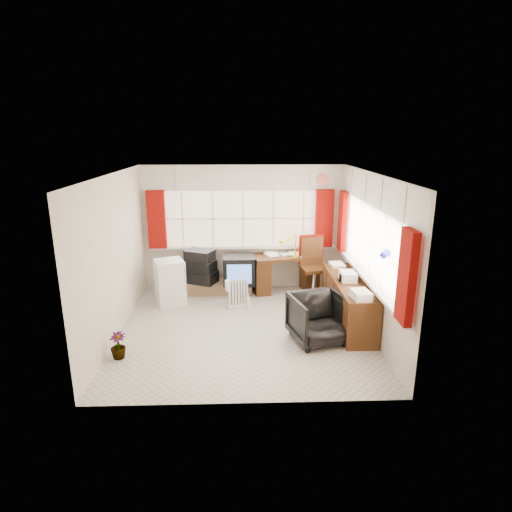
{
  "coord_description": "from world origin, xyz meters",
  "views": [
    {
      "loc": [
        -0.03,
        -6.39,
        3.08
      ],
      "look_at": [
        0.2,
        0.55,
        1.08
      ],
      "focal_mm": 30.0,
      "sensor_mm": 36.0,
      "label": 1
    }
  ],
  "objects_px": {
    "crt_tv": "(239,270)",
    "radiator": "(238,296)",
    "task_chair": "(312,264)",
    "credenza": "(348,301)",
    "office_chair": "(319,319)",
    "mini_fridge": "(170,282)",
    "desk": "(285,270)",
    "tv_bench": "(217,286)",
    "desk_lamp": "(296,241)"
  },
  "relations": [
    {
      "from": "crt_tv",
      "to": "radiator",
      "type": "bearing_deg",
      "value": -91.8
    },
    {
      "from": "radiator",
      "to": "crt_tv",
      "type": "distance_m",
      "value": 0.71
    },
    {
      "from": "task_chair",
      "to": "credenza",
      "type": "height_order",
      "value": "task_chair"
    },
    {
      "from": "office_chair",
      "to": "mini_fridge",
      "type": "height_order",
      "value": "mini_fridge"
    },
    {
      "from": "desk",
      "to": "mini_fridge",
      "type": "height_order",
      "value": "mini_fridge"
    },
    {
      "from": "desk",
      "to": "mini_fridge",
      "type": "bearing_deg",
      "value": -163.29
    },
    {
      "from": "desk",
      "to": "office_chair",
      "type": "height_order",
      "value": "desk"
    },
    {
      "from": "desk",
      "to": "tv_bench",
      "type": "distance_m",
      "value": 1.42
    },
    {
      "from": "desk_lamp",
      "to": "radiator",
      "type": "height_order",
      "value": "desk_lamp"
    },
    {
      "from": "office_chair",
      "to": "credenza",
      "type": "xyz_separation_m",
      "value": [
        0.61,
        0.65,
        0.02
      ]
    },
    {
      "from": "office_chair",
      "to": "credenza",
      "type": "height_order",
      "value": "credenza"
    },
    {
      "from": "radiator",
      "to": "mini_fridge",
      "type": "relative_size",
      "value": 0.64
    },
    {
      "from": "office_chair",
      "to": "radiator",
      "type": "xyz_separation_m",
      "value": [
        -1.24,
        1.34,
        -0.15
      ]
    },
    {
      "from": "crt_tv",
      "to": "credenza",
      "type": "bearing_deg",
      "value": -36.36
    },
    {
      "from": "task_chair",
      "to": "tv_bench",
      "type": "xyz_separation_m",
      "value": [
        -1.89,
        0.21,
        -0.51
      ]
    },
    {
      "from": "desk",
      "to": "radiator",
      "type": "height_order",
      "value": "desk"
    },
    {
      "from": "tv_bench",
      "to": "radiator",
      "type": "bearing_deg",
      "value": -62.1
    },
    {
      "from": "desk_lamp",
      "to": "radiator",
      "type": "bearing_deg",
      "value": -146.64
    },
    {
      "from": "desk_lamp",
      "to": "tv_bench",
      "type": "xyz_separation_m",
      "value": [
        -1.56,
        0.08,
        -0.94
      ]
    },
    {
      "from": "credenza",
      "to": "crt_tv",
      "type": "relative_size",
      "value": 3.29
    },
    {
      "from": "desk",
      "to": "crt_tv",
      "type": "distance_m",
      "value": 0.97
    },
    {
      "from": "radiator",
      "to": "credenza",
      "type": "xyz_separation_m",
      "value": [
        1.84,
        -0.7,
        0.17
      ]
    },
    {
      "from": "desk_lamp",
      "to": "tv_bench",
      "type": "height_order",
      "value": "desk_lamp"
    },
    {
      "from": "credenza",
      "to": "crt_tv",
      "type": "bearing_deg",
      "value": 143.64
    },
    {
      "from": "desk_lamp",
      "to": "credenza",
      "type": "xyz_separation_m",
      "value": [
        0.72,
        -1.44,
        -0.68
      ]
    },
    {
      "from": "desk",
      "to": "desk_lamp",
      "type": "xyz_separation_m",
      "value": [
        0.18,
        -0.16,
        0.65
      ]
    },
    {
      "from": "office_chair",
      "to": "tv_bench",
      "type": "height_order",
      "value": "office_chair"
    },
    {
      "from": "desk",
      "to": "office_chair",
      "type": "distance_m",
      "value": 2.26
    },
    {
      "from": "crt_tv",
      "to": "mini_fridge",
      "type": "height_order",
      "value": "mini_fridge"
    },
    {
      "from": "desk",
      "to": "mini_fridge",
      "type": "distance_m",
      "value": 2.3
    },
    {
      "from": "office_chair",
      "to": "crt_tv",
      "type": "height_order",
      "value": "crt_tv"
    },
    {
      "from": "office_chair",
      "to": "mini_fridge",
      "type": "distance_m",
      "value": 2.96
    },
    {
      "from": "task_chair",
      "to": "mini_fridge",
      "type": "height_order",
      "value": "task_chair"
    },
    {
      "from": "office_chair",
      "to": "tv_bench",
      "type": "distance_m",
      "value": 2.75
    },
    {
      "from": "desk_lamp",
      "to": "radiator",
      "type": "relative_size",
      "value": 0.85
    },
    {
      "from": "tv_bench",
      "to": "crt_tv",
      "type": "bearing_deg",
      "value": -21.32
    },
    {
      "from": "mini_fridge",
      "to": "tv_bench",
      "type": "bearing_deg",
      "value": 35.29
    },
    {
      "from": "task_chair",
      "to": "tv_bench",
      "type": "height_order",
      "value": "task_chair"
    },
    {
      "from": "desk_lamp",
      "to": "office_chair",
      "type": "height_order",
      "value": "desk_lamp"
    },
    {
      "from": "desk",
      "to": "tv_bench",
      "type": "relative_size",
      "value": 0.99
    },
    {
      "from": "credenza",
      "to": "desk",
      "type": "bearing_deg",
      "value": 119.23
    },
    {
      "from": "desk",
      "to": "crt_tv",
      "type": "relative_size",
      "value": 2.27
    },
    {
      "from": "desk",
      "to": "crt_tv",
      "type": "height_order",
      "value": "crt_tv"
    },
    {
      "from": "tv_bench",
      "to": "desk_lamp",
      "type": "bearing_deg",
      "value": -3.06
    },
    {
      "from": "mini_fridge",
      "to": "task_chair",
      "type": "bearing_deg",
      "value": 7.89
    },
    {
      "from": "radiator",
      "to": "desk_lamp",
      "type": "bearing_deg",
      "value": 33.36
    },
    {
      "from": "desk",
      "to": "task_chair",
      "type": "bearing_deg",
      "value": -29.81
    },
    {
      "from": "task_chair",
      "to": "radiator",
      "type": "xyz_separation_m",
      "value": [
        -1.45,
        -0.62,
        -0.41
      ]
    },
    {
      "from": "tv_bench",
      "to": "task_chair",
      "type": "bearing_deg",
      "value": -6.28
    },
    {
      "from": "credenza",
      "to": "tv_bench",
      "type": "distance_m",
      "value": 2.75
    }
  ]
}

